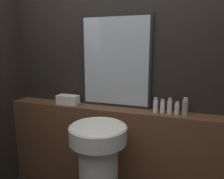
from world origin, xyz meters
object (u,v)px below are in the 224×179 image
Objects in this scene: shampoo_bottle at (155,106)px; hand_soap_bottle at (185,107)px; mirror at (115,62)px; body_wash_bottle at (177,109)px; conditioner_bottle at (162,107)px; pedestal_sink at (99,170)px; towel_stack at (68,100)px; lotion_bottle at (170,107)px.

hand_soap_bottle reaches higher than shampoo_bottle.
body_wash_bottle is (0.61, -0.09, -0.40)m from mirror.
conditioner_bottle is at bearing 180.00° from hand_soap_bottle.
hand_soap_bottle is (0.19, 0.00, 0.01)m from conditioner_bottle.
pedestal_sink is 4.05× the size of towel_stack.
pedestal_sink is 0.83m from towel_stack.
mirror reaches higher than conditioner_bottle.
body_wash_bottle is (0.06, 0.00, -0.01)m from lotion_bottle.
towel_stack is at bearing 180.00° from hand_soap_bottle.
lotion_bottle is at bearing 0.00° from towel_stack.
mirror is at bearing 171.95° from body_wash_bottle.
pedestal_sink is 5.64× the size of hand_soap_bottle.
pedestal_sink is 0.78m from conditioner_bottle.
hand_soap_bottle is (1.17, 0.00, 0.03)m from towel_stack.
shampoo_bottle is 0.06m from conditioner_bottle.
mirror is 0.67m from lotion_bottle.
lotion_bottle reaches higher than pedestal_sink.
towel_stack is 1.53× the size of lotion_bottle.
shampoo_bottle reaches higher than pedestal_sink.
mirror is 0.57m from shampoo_bottle.
lotion_bottle is (0.51, 0.44, 0.47)m from pedestal_sink.
hand_soap_bottle reaches higher than lotion_bottle.
body_wash_bottle is 0.07m from hand_soap_bottle.
lotion_bottle is (1.04, 0.00, 0.02)m from towel_stack.
lotion_bottle reaches higher than conditioner_bottle.
hand_soap_bottle is (0.07, 0.00, 0.02)m from body_wash_bottle.
mirror reaches higher than shampoo_bottle.
body_wash_bottle is at bearing -8.05° from mirror.
lotion_bottle is 0.91× the size of hand_soap_bottle.
pedestal_sink is 6.40× the size of shampoo_bottle.
lotion_bottle is 0.13m from hand_soap_bottle.
mirror is at bearing 172.76° from hand_soap_bottle.
pedestal_sink is at bearing -131.18° from shampoo_bottle.
lotion_bottle is (0.54, -0.09, -0.38)m from mirror.
conditioner_bottle is at bearing 180.00° from lotion_bottle.
conditioner_bottle is 0.89× the size of lotion_bottle.
body_wash_bottle is 0.73× the size of hand_soap_bottle.
shampoo_bottle reaches higher than towel_stack.
shampoo_bottle is 0.13m from lotion_bottle.
conditioner_bottle reaches higher than pedestal_sink.
lotion_bottle is at bearing 40.78° from pedestal_sink.
hand_soap_bottle is at bearing 0.00° from conditioner_bottle.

